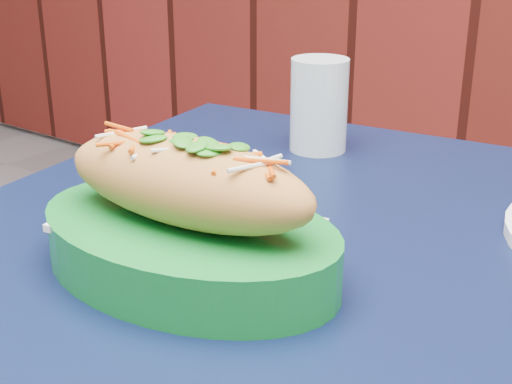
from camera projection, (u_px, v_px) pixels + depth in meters
The scene contains 3 objects.
cafe_table at pixel (352, 365), 0.60m from camera, with size 0.89×0.89×0.75m.
banh_mi_basket at pixel (187, 218), 0.56m from camera, with size 0.27×0.19×0.12m.
water_glass at pixel (319, 105), 0.85m from camera, with size 0.07×0.07×0.11m, color silver.
Camera 1 is at (0.72, 0.92, 1.02)m, focal length 50.00 mm.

